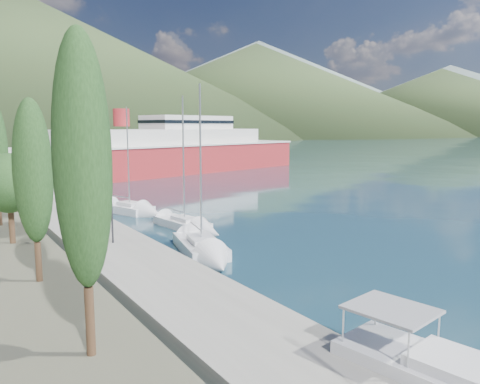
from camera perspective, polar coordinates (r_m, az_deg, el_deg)
ground at (r=135.14m, az=-25.57°, el=3.79°), size 1400.00×1400.00×0.00m
quay at (r=41.45m, az=-19.94°, el=-3.26°), size 5.00×88.00×0.80m
hills_far at (r=655.20m, az=-19.85°, el=13.65°), size 1480.00×900.00×180.00m
hills_near at (r=405.35m, az=-16.95°, el=13.51°), size 1010.00×520.00×115.00m
lamp_posts at (r=30.34m, az=-15.39°, el=-0.00°), size 0.15×48.62×6.06m
sailboat_near at (r=29.10m, az=-3.90°, el=-7.65°), size 4.32×8.50×11.73m
sailboat_mid at (r=36.89m, az=-5.47°, el=-4.35°), size 2.96×8.06×11.33m
sailboat_far at (r=44.51m, az=-12.13°, el=-2.32°), size 4.56×7.75×10.85m
ferry at (r=82.44m, az=-9.33°, el=4.69°), size 59.11×25.87×11.49m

